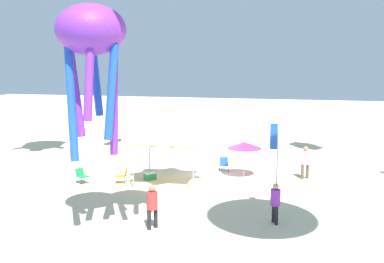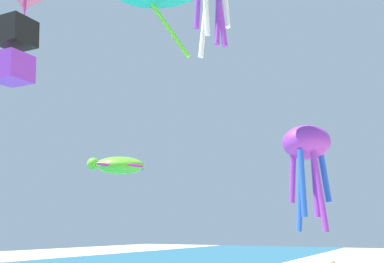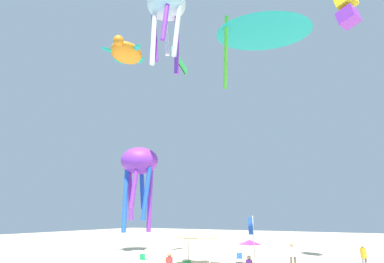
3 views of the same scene
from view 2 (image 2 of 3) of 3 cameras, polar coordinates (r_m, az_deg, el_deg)
name	(u,v)px [view 2 (image 2 of 3)]	position (r m, az deg, el deg)	size (l,w,h in m)	color
kite_octopus_purple	(307,148)	(22.07, 15.84, -2.26)	(2.47, 2.47, 5.49)	purple
kite_turtle_lime	(119,165)	(33.84, -10.27, -4.72)	(5.04, 5.06, 1.81)	#66D82D
kite_box_black	(14,50)	(21.77, -23.80, 10.40)	(1.77, 1.66, 3.35)	black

